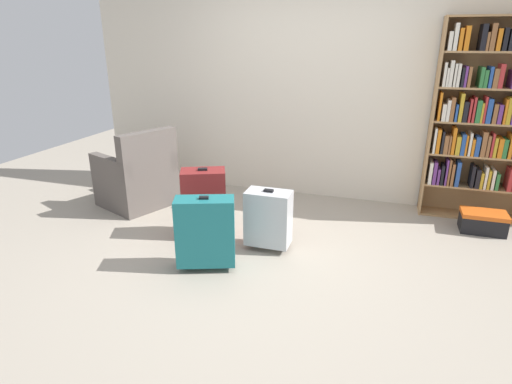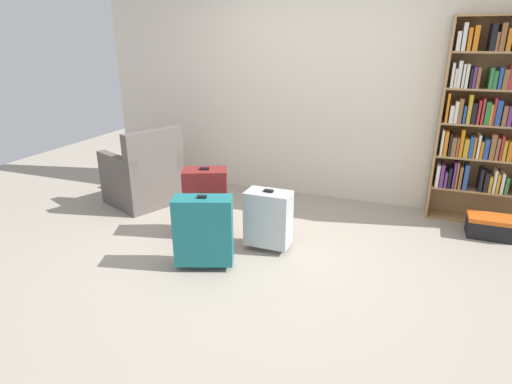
% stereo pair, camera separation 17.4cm
% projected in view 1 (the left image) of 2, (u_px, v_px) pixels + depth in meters
% --- Properties ---
extents(ground_plane, '(9.58, 9.58, 0.00)m').
position_uv_depth(ground_plane, '(268.00, 259.00, 3.68)').
color(ground_plane, '#9E9384').
extents(back_wall, '(5.48, 0.10, 2.60)m').
position_uv_depth(back_wall, '(312.00, 87.00, 4.84)').
color(back_wall, beige).
rests_on(back_wall, ground).
extents(bookshelf, '(1.07, 0.28, 2.03)m').
position_uv_depth(bookshelf, '(487.00, 117.00, 4.21)').
color(bookshelf, '#A87F51').
rests_on(bookshelf, ground).
extents(armchair, '(0.92, 0.92, 0.90)m').
position_uv_depth(armchair, '(138.00, 179.00, 4.79)').
color(armchair, '#59514C').
rests_on(armchair, ground).
extents(mug, '(0.12, 0.08, 0.10)m').
position_uv_depth(mug, '(183.00, 204.00, 4.79)').
color(mug, '#1959A5').
rests_on(mug, ground).
extents(storage_box, '(0.42, 0.27, 0.21)m').
position_uv_depth(storage_box, '(483.00, 221.00, 4.17)').
color(storage_box, black).
rests_on(storage_box, ground).
extents(suitcase_teal, '(0.52, 0.36, 0.64)m').
position_uv_depth(suitcase_teal, '(205.00, 232.00, 3.42)').
color(suitcase_teal, '#19666B').
rests_on(suitcase_teal, ground).
extents(suitcase_silver, '(0.40, 0.23, 0.57)m').
position_uv_depth(suitcase_silver, '(268.00, 218.00, 3.77)').
color(suitcase_silver, '#B7BABF').
rests_on(suitcase_silver, ground).
extents(suitcase_dark_red, '(0.48, 0.39, 0.69)m').
position_uv_depth(suitcase_dark_red, '(204.00, 201.00, 4.01)').
color(suitcase_dark_red, maroon).
rests_on(suitcase_dark_red, ground).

